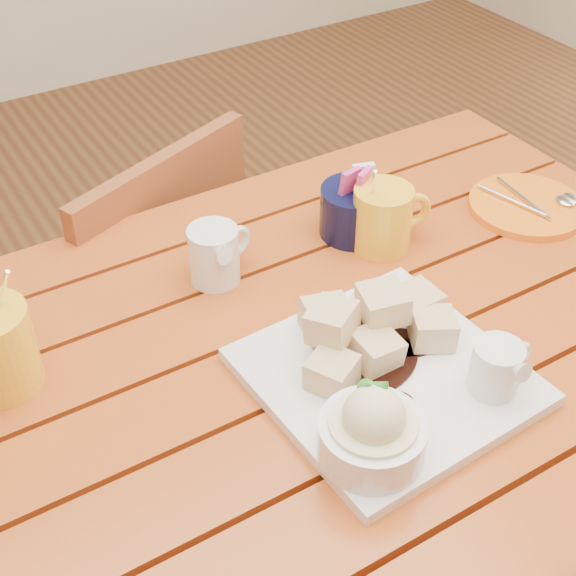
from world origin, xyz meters
TOP-DOWN VIEW (x-y plane):
  - table at (0.00, 0.00)m, footprint 1.20×0.79m
  - dessert_plate at (0.02, -0.11)m, footprint 0.30×0.30m
  - coffee_mug_right at (0.20, 0.13)m, footprint 0.12×0.09m
  - cream_pitcher at (-0.04, 0.19)m, footprint 0.10×0.09m
  - sugar_caddy at (0.18, 0.18)m, footprint 0.10×0.10m
  - orange_saucer at (0.45, 0.09)m, footprint 0.18×0.18m
  - chair_far at (-0.05, 0.53)m, footprint 0.49×0.49m

SIDE VIEW (x-z plane):
  - chair_far at x=-0.05m, z-range 0.05..0.85m
  - table at x=0.00m, z-range 0.27..1.02m
  - orange_saucer at x=0.45m, z-range 0.75..0.77m
  - dessert_plate at x=0.02m, z-range 0.72..0.84m
  - sugar_caddy at x=0.18m, z-range 0.73..0.85m
  - cream_pitcher at x=-0.04m, z-range 0.75..0.84m
  - coffee_mug_right at x=0.20m, z-range 0.73..0.87m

